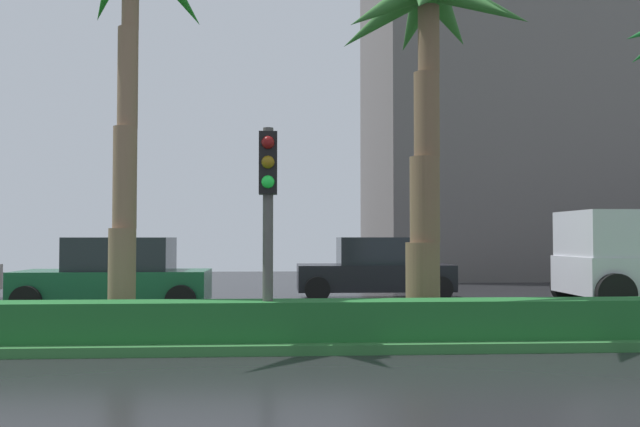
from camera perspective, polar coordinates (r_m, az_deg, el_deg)
The scene contains 5 objects.
palm_tree_centre_right at distance 12.33m, azimuth 9.15°, elevation 13.92°, with size 3.59×3.65×6.50m.
traffic_signal_median_right at distance 10.36m, azimuth -4.43°, elevation 1.70°, with size 0.28×0.43×3.27m.
car_in_traffic_third at distance 16.26m, azimuth -16.88°, elevation -5.11°, with size 4.30×2.02×1.72m.
car_in_traffic_fourth at distance 18.96m, azimuth 4.76°, elevation -4.73°, with size 4.30×2.02×1.72m.
building_far_right at distance 33.91m, azimuth 21.59°, elevation 9.37°, with size 19.75×10.14×16.66m.
Camera 1 is at (5.28, -3.81, 1.73)m, focal length 37.73 mm.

